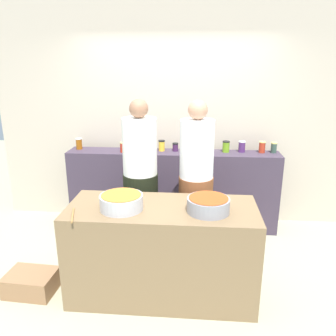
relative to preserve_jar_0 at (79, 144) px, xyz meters
The scene contains 20 objects.
ground 2.01m from the preserve_jar_0, 42.88° to the right, with size 12.00×12.00×0.00m, color #9D9D80.
storefront_wall 1.33m from the preserve_jar_0, 13.82° to the left, with size 4.80×0.12×3.00m, color #BBAC97.
display_shelf 1.37m from the preserve_jar_0, ahead, with size 2.70×0.36×1.03m, color #3A2F3F.
prep_table 2.01m from the preserve_jar_0, 49.52° to the right, with size 1.70×0.70×0.89m, color brown.
preserve_jar_0 is the anchor object (origin of this frame).
preserve_jar_1 0.61m from the preserve_jar_0, 10.26° to the right, with size 0.07×0.07×0.13m.
preserve_jar_2 0.80m from the preserve_jar_0, ahead, with size 0.08×0.08×0.14m.
preserve_jar_3 1.09m from the preserve_jar_0, ahead, with size 0.08×0.08×0.14m.
preserve_jar_4 1.26m from the preserve_jar_0, ahead, with size 0.07×0.07×0.11m.
preserve_jar_5 1.42m from the preserve_jar_0, ahead, with size 0.09×0.09×0.10m.
preserve_jar_6 1.90m from the preserve_jar_0, ahead, with size 0.09×0.09×0.14m.
preserve_jar_7 2.10m from the preserve_jar_0, ahead, with size 0.09×0.09×0.14m.
preserve_jar_8 2.35m from the preserve_jar_0, ahead, with size 0.08×0.08×0.14m.
preserve_jar_9 2.50m from the preserve_jar_0, ahead, with size 0.08×0.08×0.13m.
cooking_pot_left 1.76m from the preserve_jar_0, 59.72° to the right, with size 0.38×0.38×0.13m.
cooking_pot_center 2.24m from the preserve_jar_0, 42.72° to the right, with size 0.37×0.37×0.13m.
wooden_spoon 1.79m from the preserve_jar_0, 73.32° to the right, with size 0.02×0.02×0.27m, color #9E703D.
cook_with_tongs 1.26m from the preserve_jar_0, 40.02° to the right, with size 0.38×0.38×1.77m.
cook_in_cap 1.78m from the preserve_jar_0, 28.86° to the right, with size 0.36×0.36×1.77m.
bread_crate 1.85m from the preserve_jar_0, 90.65° to the right, with size 0.46×0.33×0.20m, color #906745.
Camera 1 is at (0.28, -3.06, 2.11)m, focal length 36.22 mm.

